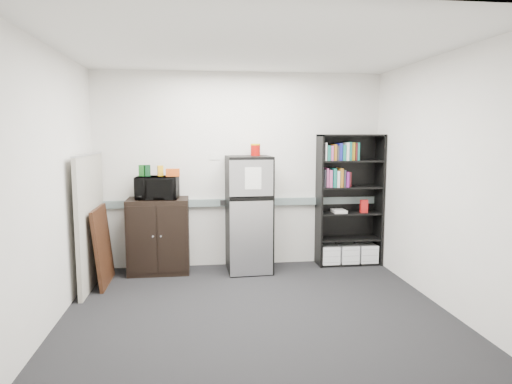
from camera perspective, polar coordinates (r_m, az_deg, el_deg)
floor at (r=5.00m, az=0.01°, el=-14.52°), size 4.00×4.00×0.00m
wall_back at (r=6.40m, az=-1.98°, el=2.73°), size 4.00×0.02×2.70m
wall_right at (r=5.31m, az=21.97°, el=1.28°), size 0.02×3.50×2.70m
wall_left at (r=4.84m, az=-24.17°, el=0.64°), size 0.02×3.50×2.70m
ceiling at (r=4.72m, az=0.01°, el=17.58°), size 4.00×3.50×0.02m
electrical_raceway at (r=6.42m, az=-1.93°, el=-1.29°), size 3.92×0.05×0.10m
wall_note at (r=6.36m, az=-5.13°, el=4.49°), size 0.14×0.00×0.10m
bookshelf at (r=6.59m, az=11.55°, el=-1.10°), size 0.90×0.34×1.85m
cubicle_partition at (r=5.93m, az=-19.97°, el=-3.31°), size 0.06×1.30×1.62m
cabinet at (r=6.28m, az=-12.06°, el=-5.35°), size 0.80×0.53×1.00m
microwave at (r=6.15m, az=-12.24°, el=0.54°), size 0.57×0.41×0.30m
snack_box_a at (r=6.19m, az=-14.07°, el=2.61°), size 0.08×0.07×0.15m
snack_box_b at (r=6.18m, az=-13.41°, el=2.62°), size 0.08×0.07×0.15m
snack_box_c at (r=6.16m, az=-11.86°, el=2.61°), size 0.08×0.07×0.14m
snack_bag at (r=6.11m, az=-10.37°, el=2.41°), size 0.18×0.11×0.10m
refrigerator at (r=6.16m, az=-0.88°, el=-2.78°), size 0.61×0.64×1.56m
coffee_can at (r=6.21m, az=-0.08°, el=5.41°), size 0.13×0.13×0.18m
framed_poster at (r=5.97m, az=-18.58°, el=-6.42°), size 0.13×0.75×0.96m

